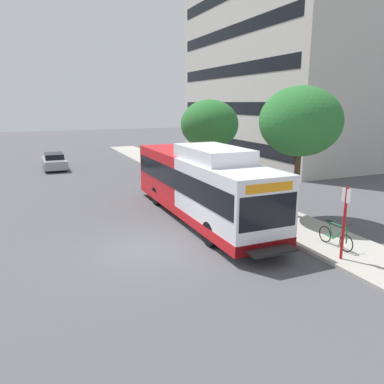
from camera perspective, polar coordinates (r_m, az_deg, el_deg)
name	(u,v)px	position (r m, az deg, el deg)	size (l,w,h in m)	color
ground_plane	(106,201)	(22.36, -12.89, -1.35)	(120.00, 120.00, 0.00)	#4C4C51
sidewalk_curb	(229,196)	(22.80, 5.62, -0.60)	(3.00, 56.00, 0.14)	#A8A399
transit_bus	(200,184)	(18.18, 1.18, 1.16)	(2.58, 12.25, 3.65)	white
bus_stop_sign_pole	(344,218)	(14.12, 22.00, -3.64)	(0.10, 0.36, 2.60)	red
bicycle_parked	(336,236)	(15.52, 20.82, -6.27)	(0.52, 1.76, 1.02)	black
street_tree_near_stop	(300,122)	(18.39, 16.03, 10.16)	(3.79, 3.79, 6.17)	#4C3823
street_tree_mid_block	(210,125)	(26.62, 2.66, 10.12)	(4.00, 4.00, 5.62)	#4C3823
parked_car_far_lane	(54,161)	(34.39, -20.04, 4.38)	(1.80, 4.50, 1.33)	#93999E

